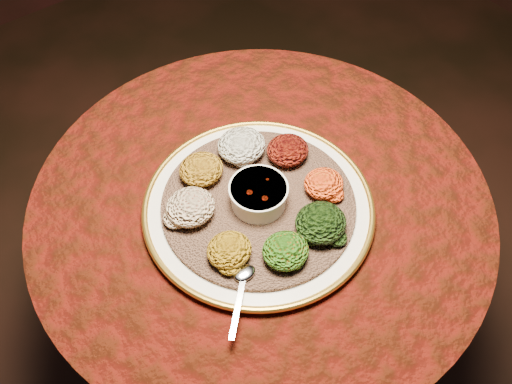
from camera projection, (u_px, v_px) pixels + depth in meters
table at (260, 244)px, 1.32m from camera, size 0.96×0.96×0.73m
platter at (258, 207)px, 1.15m from camera, size 0.55×0.55×0.02m
injera at (258, 204)px, 1.14m from camera, size 0.49×0.49×0.01m
stew_bowl at (258, 194)px, 1.12m from camera, size 0.12×0.12×0.05m
spoon at (243, 278)px, 1.03m from camera, size 0.12×0.11×0.01m
portion_ayib at (242, 145)px, 1.20m from camera, size 0.10×0.10×0.05m
portion_kitfo at (288, 150)px, 1.19m from camera, size 0.09×0.09×0.04m
portion_tikil at (324, 183)px, 1.14m from camera, size 0.08×0.08×0.04m
portion_gomen at (321, 223)px, 1.08m from camera, size 0.10×0.10×0.05m
portion_mixveg at (285, 251)px, 1.04m from camera, size 0.09×0.08×0.04m
portion_kik at (229, 250)px, 1.05m from camera, size 0.09×0.08×0.04m
portion_timatim at (190, 207)px, 1.10m from camera, size 0.10×0.09×0.05m
portion_shiro at (201, 169)px, 1.16m from camera, size 0.09×0.09×0.04m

